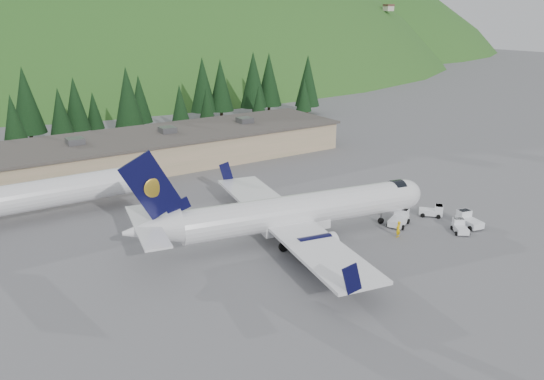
{
  "coord_description": "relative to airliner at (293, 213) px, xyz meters",
  "views": [
    {
      "loc": [
        -33.05,
        -44.51,
        24.37
      ],
      "look_at": [
        0.0,
        6.0,
        4.0
      ],
      "focal_mm": 35.0,
      "sensor_mm": 36.0,
      "label": 1
    }
  ],
  "objects": [
    {
      "name": "ground",
      "position": [
        1.03,
        -0.19,
        -3.16
      ],
      "size": [
        600.0,
        600.0,
        0.0
      ],
      "primitive_type": "plane",
      "color": "#5B5B60"
    },
    {
      "name": "airliner",
      "position": [
        0.0,
        0.0,
        0.0
      ],
      "size": [
        35.61,
        33.6,
        11.85
      ],
      "rotation": [
        0.0,
        0.0,
        -0.18
      ],
      "color": "white",
      "rests_on": "ground"
    },
    {
      "name": "second_airliner",
      "position": [
        -23.9,
        21.81,
        0.17
      ],
      "size": [
        27.5,
        11.0,
        10.05
      ],
      "color": "white",
      "rests_on": "ground"
    },
    {
      "name": "baggage_tug_a",
      "position": [
        13.22,
        -3.55,
        -2.37
      ],
      "size": [
        3.69,
        3.06,
        1.76
      ],
      "rotation": [
        0.0,
        0.0,
        0.47
      ],
      "color": "white",
      "rests_on": "ground"
    },
    {
      "name": "baggage_tug_b",
      "position": [
        18.8,
        -3.89,
        -2.48
      ],
      "size": [
        2.94,
        3.04,
        1.51
      ],
      "rotation": [
        0.0,
        0.0,
        -0.84
      ],
      "color": "white",
      "rests_on": "ground"
    },
    {
      "name": "baggage_tug_c",
      "position": [
        17.47,
        -8.99,
        -2.53
      ],
      "size": [
        2.58,
        2.92,
        1.4
      ],
      "rotation": [
        0.0,
        0.0,
        0.97
      ],
      "color": "white",
      "rests_on": "ground"
    },
    {
      "name": "terminal_building",
      "position": [
        -3.98,
        37.81,
        -0.53
      ],
      "size": [
        71.0,
        17.0,
        6.1
      ],
      "color": "tan",
      "rests_on": "ground"
    },
    {
      "name": "baggage_tug_d",
      "position": [
        19.78,
        -8.33,
        -2.38
      ],
      "size": [
        2.49,
        3.5,
        1.73
      ],
      "rotation": [
        0.0,
        0.0,
        1.37
      ],
      "color": "white",
      "rests_on": "ground"
    },
    {
      "name": "ramp_worker",
      "position": [
        10.31,
        -6.14,
        -2.19
      ],
      "size": [
        0.79,
        0.61,
        1.93
      ],
      "primitive_type": "imported",
      "rotation": [
        0.0,
        0.0,
        3.38
      ],
      "color": "yellow",
      "rests_on": "ground"
    },
    {
      "name": "tree_line",
      "position": [
        -0.11,
        63.19,
        4.31
      ],
      "size": [
        111.69,
        19.0,
        14.21
      ],
      "color": "black",
      "rests_on": "ground"
    },
    {
      "name": "hills",
      "position": [
        54.36,
        207.19,
        -85.95
      ],
      "size": [
        614.0,
        330.0,
        300.0
      ],
      "color": "#184F16",
      "rests_on": "ground"
    }
  ]
}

